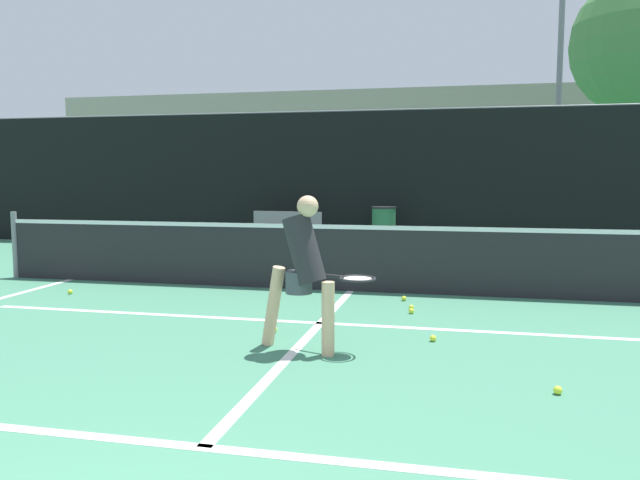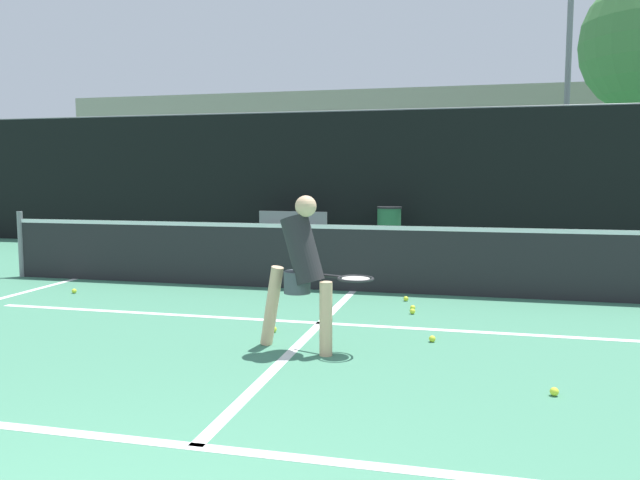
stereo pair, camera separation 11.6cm
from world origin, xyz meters
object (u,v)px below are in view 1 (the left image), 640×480
object	(u,v)px
player_practicing	(304,266)
parked_car	(288,211)
courtside_bench	(286,230)
trash_bin	(384,229)

from	to	relation	value
player_practicing	parked_car	bearing A→B (deg)	125.38
courtside_bench	trash_bin	size ratio (longest dim) A/B	1.62
parked_car	player_practicing	bearing A→B (deg)	-73.92
trash_bin	parked_car	world-z (taller)	parked_car
player_practicing	parked_car	world-z (taller)	player_practicing
parked_car	trash_bin	bearing A→B (deg)	-54.86
trash_bin	parked_car	distance (m)	6.05
courtside_bench	trash_bin	world-z (taller)	trash_bin
player_practicing	parked_car	distance (m)	13.17
player_practicing	parked_car	xyz separation A→B (m)	(-3.65, 12.65, -0.23)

